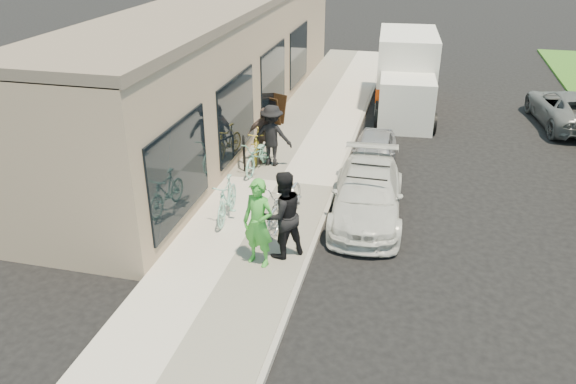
{
  "coord_description": "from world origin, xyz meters",
  "views": [
    {
      "loc": [
        1.53,
        -10.43,
        6.66
      ],
      "look_at": [
        -1.16,
        0.62,
        1.05
      ],
      "focal_mm": 35.0,
      "sensor_mm": 36.0,
      "label": 1
    }
  ],
  "objects_px": {
    "sedan_silver": "(374,152)",
    "bystander_b": "(264,135)",
    "bike_rack": "(244,150)",
    "cruiser_bike_c": "(257,144)",
    "moving_truck": "(406,77)",
    "cruiser_bike_a": "(227,199)",
    "sedan_white": "(367,194)",
    "tandem_bike": "(286,202)",
    "far_car_gray": "(568,108)",
    "sandwich_board": "(275,110)",
    "cruiser_bike_b": "(258,155)",
    "bystander_a": "(272,136)",
    "man_standing": "(282,215)",
    "woman_rider": "(258,223)"
  },
  "relations": [
    {
      "from": "moving_truck",
      "to": "man_standing",
      "type": "distance_m",
      "value": 11.58
    },
    {
      "from": "moving_truck",
      "to": "cruiser_bike_a",
      "type": "distance_m",
      "value": 10.77
    },
    {
      "from": "bike_rack",
      "to": "woman_rider",
      "type": "bearing_deg",
      "value": -68.83
    },
    {
      "from": "cruiser_bike_a",
      "to": "bystander_b",
      "type": "relative_size",
      "value": 1.01
    },
    {
      "from": "cruiser_bike_a",
      "to": "cruiser_bike_c",
      "type": "relative_size",
      "value": 1.03
    },
    {
      "from": "sedan_silver",
      "to": "woman_rider",
      "type": "bearing_deg",
      "value": -107.76
    },
    {
      "from": "bike_rack",
      "to": "tandem_bike",
      "type": "xyz_separation_m",
      "value": [
        1.93,
        -2.88,
        0.03
      ]
    },
    {
      "from": "cruiser_bike_b",
      "to": "bystander_a",
      "type": "bearing_deg",
      "value": 65.14
    },
    {
      "from": "bystander_b",
      "to": "bike_rack",
      "type": "bearing_deg",
      "value": -147.78
    },
    {
      "from": "far_car_gray",
      "to": "bike_rack",
      "type": "bearing_deg",
      "value": 26.59
    },
    {
      "from": "sedan_silver",
      "to": "man_standing",
      "type": "distance_m",
      "value": 5.54
    },
    {
      "from": "bystander_b",
      "to": "man_standing",
      "type": "bearing_deg",
      "value": -91.21
    },
    {
      "from": "sedan_silver",
      "to": "bystander_a",
      "type": "distance_m",
      "value": 2.99
    },
    {
      "from": "sedan_white",
      "to": "far_car_gray",
      "type": "distance_m",
      "value": 10.36
    },
    {
      "from": "tandem_bike",
      "to": "sedan_silver",
      "type": "bearing_deg",
      "value": 73.93
    },
    {
      "from": "cruiser_bike_b",
      "to": "bystander_b",
      "type": "xyz_separation_m",
      "value": [
        -0.02,
        0.67,
        0.36
      ]
    },
    {
      "from": "sedan_silver",
      "to": "woman_rider",
      "type": "distance_m",
      "value": 6.06
    },
    {
      "from": "bike_rack",
      "to": "bystander_a",
      "type": "distance_m",
      "value": 0.9
    },
    {
      "from": "tandem_bike",
      "to": "bystander_b",
      "type": "bearing_deg",
      "value": 119.97
    },
    {
      "from": "man_standing",
      "to": "cruiser_bike_c",
      "type": "distance_m",
      "value": 5.3
    },
    {
      "from": "sedan_silver",
      "to": "cruiser_bike_c",
      "type": "xyz_separation_m",
      "value": [
        -3.38,
        -0.45,
        0.11
      ]
    },
    {
      "from": "bike_rack",
      "to": "sedan_white",
      "type": "distance_m",
      "value": 4.14
    },
    {
      "from": "bike_rack",
      "to": "moving_truck",
      "type": "distance_m",
      "value": 8.29
    },
    {
      "from": "bike_rack",
      "to": "cruiser_bike_c",
      "type": "xyz_separation_m",
      "value": [
        0.2,
        0.65,
        -0.05
      ]
    },
    {
      "from": "moving_truck",
      "to": "sedan_silver",
      "type": "bearing_deg",
      "value": -98.97
    },
    {
      "from": "sandwich_board",
      "to": "man_standing",
      "type": "distance_m",
      "value": 8.49
    },
    {
      "from": "cruiser_bike_a",
      "to": "bystander_b",
      "type": "height_order",
      "value": "bystander_b"
    },
    {
      "from": "man_standing",
      "to": "cruiser_bike_b",
      "type": "bearing_deg",
      "value": -110.13
    },
    {
      "from": "moving_truck",
      "to": "bystander_b",
      "type": "bearing_deg",
      "value": -123.15
    },
    {
      "from": "cruiser_bike_a",
      "to": "bystander_b",
      "type": "distance_m",
      "value": 3.55
    },
    {
      "from": "sedan_silver",
      "to": "cruiser_bike_a",
      "type": "xyz_separation_m",
      "value": [
        -3.06,
        -4.05,
        0.12
      ]
    },
    {
      "from": "sedan_silver",
      "to": "bystander_b",
      "type": "height_order",
      "value": "bystander_b"
    },
    {
      "from": "man_standing",
      "to": "bystander_a",
      "type": "distance_m",
      "value": 4.86
    },
    {
      "from": "sandwich_board",
      "to": "moving_truck",
      "type": "height_order",
      "value": "moving_truck"
    },
    {
      "from": "sedan_silver",
      "to": "bystander_b",
      "type": "relative_size",
      "value": 1.88
    },
    {
      "from": "bike_rack",
      "to": "man_standing",
      "type": "xyz_separation_m",
      "value": [
        2.2,
        -4.24,
        0.43
      ]
    },
    {
      "from": "bike_rack",
      "to": "tandem_bike",
      "type": "bearing_deg",
      "value": -56.13
    },
    {
      "from": "sedan_white",
      "to": "woman_rider",
      "type": "bearing_deg",
      "value": -127.47
    },
    {
      "from": "far_car_gray",
      "to": "sandwich_board",
      "type": "bearing_deg",
      "value": 7.72
    },
    {
      "from": "bike_rack",
      "to": "bystander_b",
      "type": "relative_size",
      "value": 0.54
    },
    {
      "from": "sedan_silver",
      "to": "moving_truck",
      "type": "distance_m",
      "value": 6.15
    },
    {
      "from": "tandem_bike",
      "to": "man_standing",
      "type": "height_order",
      "value": "man_standing"
    },
    {
      "from": "woman_rider",
      "to": "bystander_b",
      "type": "relative_size",
      "value": 1.16
    },
    {
      "from": "bystander_b",
      "to": "cruiser_bike_a",
      "type": "bearing_deg",
      "value": -109.98
    },
    {
      "from": "moving_truck",
      "to": "woman_rider",
      "type": "relative_size",
      "value": 3.03
    },
    {
      "from": "sedan_white",
      "to": "bystander_b",
      "type": "distance_m",
      "value": 4.09
    },
    {
      "from": "far_car_gray",
      "to": "bystander_a",
      "type": "xyz_separation_m",
      "value": [
        -9.07,
        -6.17,
        0.43
      ]
    },
    {
      "from": "far_car_gray",
      "to": "bystander_b",
      "type": "height_order",
      "value": "bystander_b"
    },
    {
      "from": "cruiser_bike_c",
      "to": "tandem_bike",
      "type": "bearing_deg",
      "value": -74.38
    },
    {
      "from": "cruiser_bike_b",
      "to": "bystander_a",
      "type": "height_order",
      "value": "bystander_a"
    }
  ]
}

